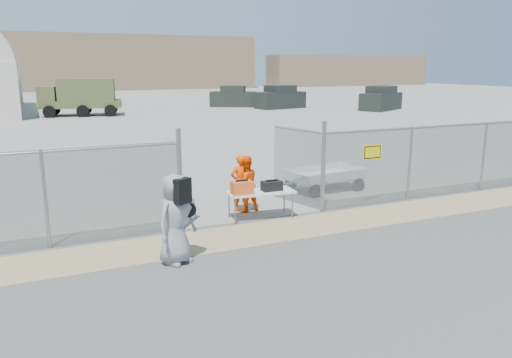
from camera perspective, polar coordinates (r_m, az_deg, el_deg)
name	(u,v)px	position (r m, az deg, el deg)	size (l,w,h in m)	color
ground	(292,244)	(11.37, 4.16, -7.47)	(160.00, 160.00, 0.00)	#434343
tarmac_inside	(88,107)	(51.77, -18.60, 7.78)	(160.00, 80.00, 0.01)	gray
dirt_strip	(273,231)	(12.20, 1.93, -5.96)	(44.00, 1.60, 0.01)	tan
distant_hills	(94,62)	(87.95, -17.99, 12.56)	(140.00, 6.00, 9.00)	#7F684F
chain_link_fence	(256,179)	(12.78, 0.00, 0.00)	(40.00, 0.20, 2.20)	gray
folding_table	(261,205)	(13.09, 0.53, -2.97)	(1.75, 0.73, 0.74)	silver
orange_bag	(242,188)	(12.67, -1.63, -1.00)	(0.53, 0.35, 0.33)	orange
black_duffel	(272,186)	(13.03, 1.80, -0.78)	(0.52, 0.31, 0.25)	black
security_worker_left	(240,183)	(13.70, -1.80, -0.44)	(0.58, 0.38, 1.59)	#FF4B01
security_worker_right	(245,184)	(13.64, -1.22, -0.58)	(0.76, 0.59, 1.55)	#FF4B01
visitor	(176,219)	(10.17, -9.16, -4.54)	(0.91, 0.59, 1.86)	gray
utility_trailer	(324,179)	(16.25, 7.83, 0.04)	(3.10, 1.60, 0.75)	silver
military_truck	(81,97)	(42.78, -19.38, 8.79)	(6.17, 2.28, 2.94)	#50582F
parked_vehicle_near	(280,97)	(47.74, 2.78, 9.32)	(4.66, 2.11, 2.11)	black
parked_vehicle_mid	(233,97)	(49.82, -2.63, 9.40)	(4.39, 1.99, 1.99)	black
parked_vehicle_far	(381,98)	(47.17, 14.09, 8.93)	(4.69, 2.12, 2.12)	black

